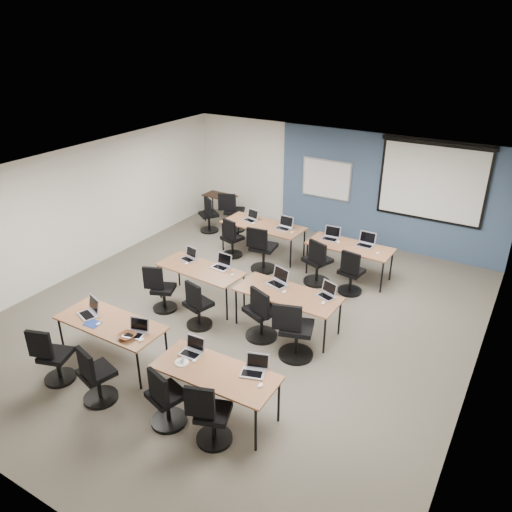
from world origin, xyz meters
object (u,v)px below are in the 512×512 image
Objects in this scene: task_chair_0 at (53,360)px; task_chair_2 at (165,402)px; laptop_6 at (278,280)px; projector_screen at (433,177)px; laptop_5 at (222,264)px; task_chair_11 at (351,276)px; task_chair_10 at (317,265)px; spare_chair_a at (233,215)px; task_chair_7 at (294,335)px; laptop_8 at (251,218)px; task_chair_5 at (197,308)px; whiteboard at (326,179)px; laptop_3 at (255,368)px; task_chair_9 at (262,252)px; training_table_mid_left at (200,271)px; laptop_9 at (284,226)px; training_table_back_right at (350,248)px; laptop_0 at (90,311)px; spare_chair_b at (209,218)px; laptop_4 at (189,257)px; task_chair_8 at (232,241)px; training_table_front_right at (216,374)px; laptop_2 at (192,350)px; training_table_front_left at (110,324)px; task_chair_6 at (261,317)px; task_chair_3 at (210,419)px; laptop_11 at (366,242)px; utility_table at (220,199)px; task_chair_4 at (161,292)px; laptop_10 at (331,236)px; laptop_7 at (327,293)px; task_chair_1 at (96,379)px.

task_chair_2 is (2.05, 0.16, 0.01)m from task_chair_0.
projector_screen is at bearing 86.54° from laptop_6.
laptop_5 reaches higher than task_chair_11.
spare_chair_a is (-3.09, 1.54, 0.00)m from task_chair_10.
task_chair_7 is at bearing -70.45° from spare_chair_a.
task_chair_5 is at bearing -61.80° from laptop_8.
task_chair_10 is (0.06, 1.58, -0.37)m from laptop_6.
task_chair_7 is 1.08× the size of task_chair_11.
task_chair_10 is at bearing -69.12° from whiteboard.
task_chair_5 is at bearing 127.10° from laptop_3.
training_table_mid_left is at bearing -108.97° from task_chair_9.
laptop_9 reaches higher than task_chair_5.
training_table_mid_left is at bearing -128.99° from training_table_back_right.
laptop_0 reaches higher than spare_chair_b.
projector_screen is 3.05m from task_chair_11.
task_chair_8 is at bearing 108.56° from laptop_4.
laptop_4 is (0.12, 2.42, -0.01)m from laptop_0.
training_table_front_right is 1.66× the size of task_chair_7.
laptop_2 is at bearing -60.61° from laptop_5.
whiteboard is at bearing 83.63° from training_table_front_left.
spare_chair_a reaches higher than training_table_front_left.
task_chair_6 is (1.30, -0.74, -0.36)m from laptop_5.
task_chair_3 is 5.50m from laptop_11.
training_table_front_left is 2.06× the size of utility_table.
laptop_8 is (-2.02, 5.52, 0.39)m from task_chair_2.
laptop_3 reaches higher than training_table_mid_left.
training_table_front_left is at bearing -113.75° from training_table_back_right.
task_chair_4 is at bearing -153.64° from task_chair_6.
task_chair_5 is (0.58, 1.46, -0.29)m from training_table_front_left.
task_chair_0 is 1.01× the size of task_chair_4.
task_chair_10 is 0.74m from task_chair_11.
utility_table is (-2.45, 1.96, 0.21)m from task_chair_9.
task_chair_5 is 3.53m from laptop_10.
whiteboard is 3.91× the size of laptop_5.
task_chair_8 is 2.27m from utility_table.
task_chair_10 is at bearing 17.28° from spare_chair_b.
whiteboard is at bearing 87.39° from laptop_9.
spare_chair_b reaches higher than task_chair_8.
laptop_7 is (0.87, 0.75, 0.36)m from task_chair_6.
whiteboard is at bearing 69.69° from laptop_8.
task_chair_1 is at bearing -77.26° from task_chair_5.
laptop_4 is at bearing -61.55° from utility_table.
task_chair_11 is (0.74, -0.02, -0.03)m from task_chair_10.
task_chair_6 is (2.17, 1.73, -0.37)m from laptop_0.
task_chair_7 is at bearing -20.61° from laptop_5.
task_chair_5 is 0.93× the size of task_chair_6.
laptop_10 is 0.34× the size of spare_chair_a.
laptop_4 reaches higher than task_chair_8.
laptop_4 is 2.93m from task_chair_7.
task_chair_1 reaches higher than training_table_front_right.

